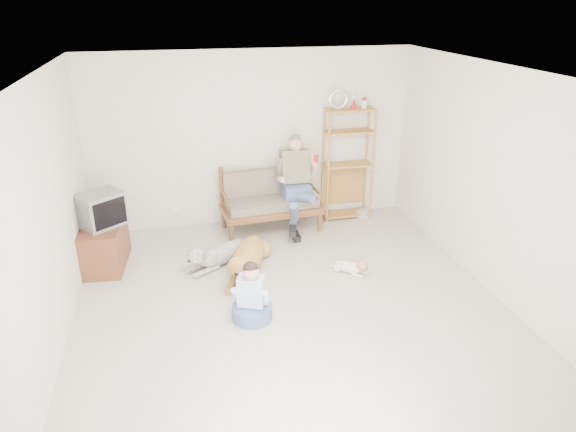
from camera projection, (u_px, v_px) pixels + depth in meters
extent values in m
plane|color=silver|center=(293.00, 311.00, 6.00)|extent=(5.50, 5.50, 0.00)
plane|color=white|center=(295.00, 75.00, 4.93)|extent=(5.50, 5.50, 0.00)
plane|color=beige|center=(252.00, 140.00, 7.93)|extent=(5.00, 0.00, 5.00)
plane|color=beige|center=(404.00, 376.00, 3.01)|extent=(5.00, 0.00, 5.00)
plane|color=beige|center=(43.00, 227.00, 4.95)|extent=(0.00, 5.50, 5.50)
plane|color=beige|center=(502.00, 187.00, 5.98)|extent=(0.00, 5.50, 5.50)
cube|color=brown|center=(271.00, 209.00, 7.97)|extent=(1.55, 0.83, 0.10)
cube|color=#726757|center=(271.00, 202.00, 7.93)|extent=(1.43, 0.72, 0.13)
cube|color=#726757|center=(268.00, 182.00, 8.05)|extent=(1.39, 0.24, 0.45)
cylinder|color=brown|center=(267.00, 169.00, 8.02)|extent=(1.40, 0.17, 0.05)
cylinder|color=brown|center=(229.00, 233.00, 7.64)|extent=(0.07, 0.07, 0.30)
cylinder|color=brown|center=(224.00, 198.00, 8.05)|extent=(0.07, 0.07, 0.95)
cylinder|color=brown|center=(320.00, 224.00, 7.93)|extent=(0.07, 0.07, 0.30)
cylinder|color=brown|center=(310.00, 191.00, 8.33)|extent=(0.07, 0.07, 0.95)
cube|color=#475682|center=(296.00, 190.00, 7.91)|extent=(0.41, 0.39, 0.20)
cube|color=#716C4F|center=(295.00, 166.00, 7.86)|extent=(0.43, 0.29, 0.53)
sphere|color=tan|center=(295.00, 144.00, 7.69)|extent=(0.21, 0.21, 0.21)
sphere|color=#5A554F|center=(295.00, 141.00, 7.70)|extent=(0.19, 0.19, 0.19)
cylinder|color=#B11215|center=(316.00, 158.00, 7.65)|extent=(0.07, 0.07, 0.09)
cube|color=#B48138|center=(350.00, 110.00, 7.89)|extent=(0.76, 0.31, 0.03)
torus|color=silver|center=(338.00, 99.00, 7.78)|extent=(0.31, 0.05, 0.31)
cone|color=#B11215|center=(354.00, 103.00, 7.86)|extent=(0.10, 0.10, 0.16)
cylinder|color=#B48138|center=(328.00, 169.00, 8.03)|extent=(0.04, 0.04, 1.80)
cylinder|color=#B48138|center=(323.00, 163.00, 8.29)|extent=(0.04, 0.04, 1.80)
cylinder|color=#B48138|center=(373.00, 166.00, 8.18)|extent=(0.04, 0.04, 1.80)
cylinder|color=#B48138|center=(366.00, 160.00, 8.44)|extent=(0.04, 0.04, 1.80)
cube|color=beige|center=(363.00, 213.00, 8.54)|extent=(0.23, 0.20, 0.12)
cube|color=brown|center=(105.00, 246.00, 6.91)|extent=(0.59, 0.95, 0.60)
cube|color=brown|center=(84.00, 255.00, 6.67)|extent=(0.06, 0.40, 0.50)
cube|color=brown|center=(88.00, 240.00, 7.06)|extent=(0.06, 0.40, 0.50)
cube|color=slate|center=(101.00, 209.00, 6.72)|extent=(0.69, 0.67, 0.45)
cube|color=black|center=(110.00, 213.00, 6.59)|extent=(0.38, 0.29, 0.36)
cube|color=white|center=(176.00, 210.00, 8.07)|extent=(0.12, 0.02, 0.08)
ellipsoid|color=#B3863E|center=(249.00, 256.00, 6.91)|extent=(0.74, 1.15, 0.34)
sphere|color=#B3863E|center=(243.00, 266.00, 6.60)|extent=(0.34, 0.34, 0.34)
sphere|color=#B3863E|center=(238.00, 266.00, 6.30)|extent=(0.27, 0.27, 0.27)
ellipsoid|color=#B3863E|center=(236.00, 273.00, 6.20)|extent=(0.18, 0.22, 0.10)
cylinder|color=#B3863E|center=(256.00, 245.00, 7.44)|extent=(0.06, 0.43, 0.05)
ellipsoid|color=#B3863E|center=(231.00, 265.00, 6.33)|extent=(0.09, 0.10, 0.13)
ellipsoid|color=#B3863E|center=(246.00, 266.00, 6.31)|extent=(0.09, 0.10, 0.13)
ellipsoid|color=white|center=(225.00, 253.00, 7.08)|extent=(0.91, 0.73, 0.27)
sphere|color=white|center=(210.00, 258.00, 6.90)|extent=(0.27, 0.27, 0.27)
sphere|color=white|center=(196.00, 256.00, 6.71)|extent=(0.23, 0.23, 0.23)
ellipsoid|color=white|center=(190.00, 260.00, 6.65)|extent=(0.19, 0.17, 0.09)
cylinder|color=white|center=(249.00, 248.00, 7.40)|extent=(0.25, 0.31, 0.04)
ellipsoid|color=white|center=(194.00, 253.00, 6.77)|extent=(0.09, 0.08, 0.11)
ellipsoid|color=white|center=(201.00, 257.00, 6.67)|extent=(0.09, 0.08, 0.11)
ellipsoid|color=silver|center=(348.00, 267.00, 6.83)|extent=(0.39, 0.39, 0.15)
sphere|color=silver|center=(355.00, 268.00, 6.77)|extent=(0.15, 0.15, 0.15)
sphere|color=#A57C52|center=(362.00, 266.00, 6.70)|extent=(0.14, 0.14, 0.14)
ellipsoid|color=#A57C52|center=(367.00, 268.00, 6.68)|extent=(0.11, 0.11, 0.05)
cylinder|color=silver|center=(335.00, 266.00, 6.94)|extent=(0.15, 0.09, 0.02)
cone|color=#A57C52|center=(360.00, 264.00, 6.65)|extent=(0.04, 0.04, 0.05)
cone|color=#A57C52|center=(363.00, 261.00, 6.73)|extent=(0.04, 0.04, 0.05)
torus|color=#B11215|center=(361.00, 266.00, 6.71)|extent=(0.13, 0.13, 0.02)
cylinder|color=#475682|center=(252.00, 312.00, 5.84)|extent=(0.46, 0.46, 0.17)
cube|color=silver|center=(251.00, 291.00, 5.75)|extent=(0.34, 0.28, 0.35)
sphere|color=tan|center=(251.00, 272.00, 5.64)|extent=(0.19, 0.19, 0.19)
sphere|color=black|center=(251.00, 269.00, 5.63)|extent=(0.18, 0.18, 0.18)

